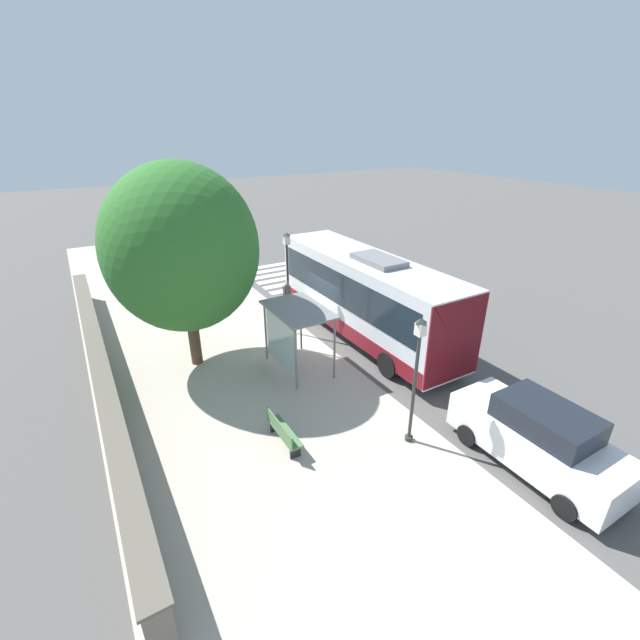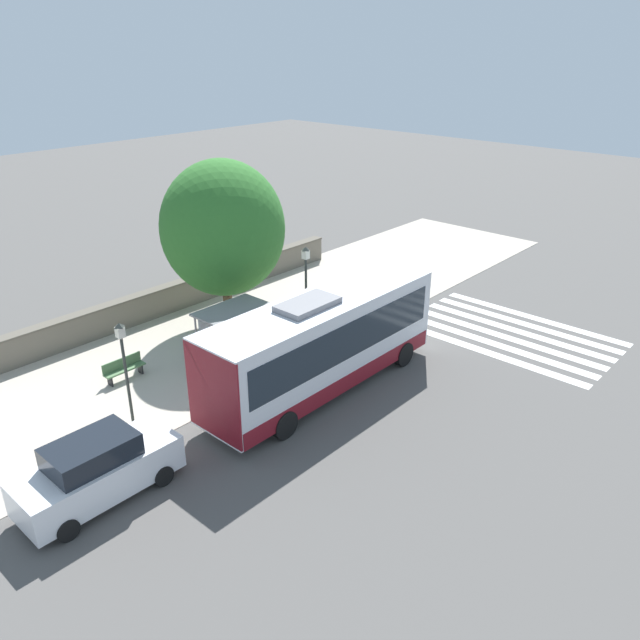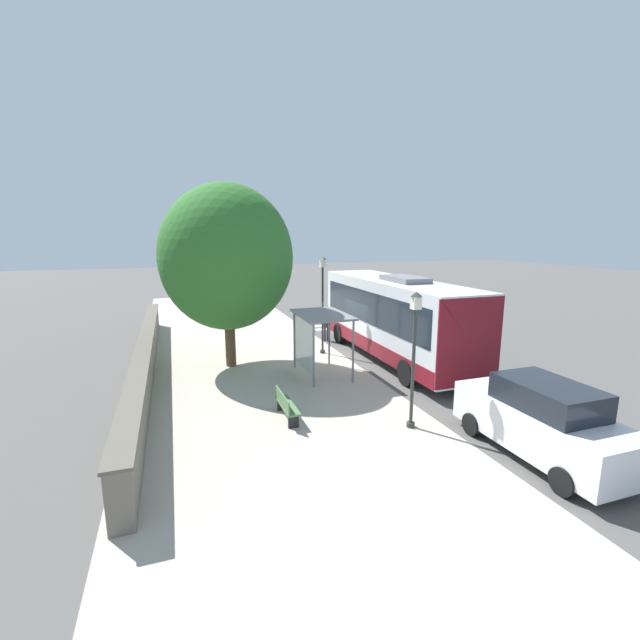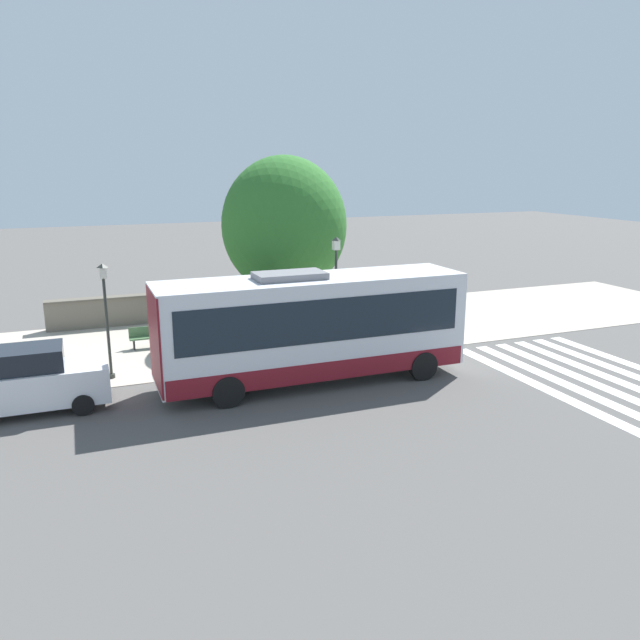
% 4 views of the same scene
% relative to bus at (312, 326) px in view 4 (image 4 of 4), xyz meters
% --- Properties ---
extents(ground_plane, '(120.00, 120.00, 0.00)m').
position_rel_bus_xyz_m(ground_plane, '(-1.91, 1.34, -1.98)').
color(ground_plane, '#514F4C').
rests_on(ground_plane, ground).
extents(sidewalk_plaza, '(9.00, 44.00, 0.02)m').
position_rel_bus_xyz_m(sidewalk_plaza, '(-6.41, 1.34, -1.97)').
color(sidewalk_plaza, '#ADA393').
rests_on(sidewalk_plaza, ground).
extents(crosswalk_stripes, '(9.00, 5.25, 0.01)m').
position_rel_bus_xyz_m(crosswalk_stripes, '(3.09, 9.33, -1.98)').
color(crosswalk_stripes, silver).
rests_on(crosswalk_stripes, ground).
extents(stone_wall, '(0.60, 20.00, 1.38)m').
position_rel_bus_xyz_m(stone_wall, '(-10.46, 1.34, -1.28)').
color(stone_wall, '#6B6356').
rests_on(stone_wall, ground).
extents(bus, '(2.65, 10.35, 3.84)m').
position_rel_bus_xyz_m(bus, '(0.00, 0.00, 0.00)').
color(bus, silver).
rests_on(bus, ground).
extents(bus_shelter, '(1.87, 2.89, 2.52)m').
position_rel_bus_xyz_m(bus_shelter, '(-3.94, -0.99, 0.13)').
color(bus_shelter, slate).
rests_on(bus_shelter, ground).
extents(pedestrian, '(0.34, 0.22, 1.57)m').
position_rel_bus_xyz_m(pedestrian, '(-1.69, 4.25, -1.07)').
color(pedestrian, '#2D3347').
rests_on(pedestrian, ground).
extents(bench, '(0.40, 1.67, 0.88)m').
position_rel_bus_xyz_m(bench, '(-6.23, -4.61, -1.50)').
color(bench, '#4C7247').
rests_on(bench, ground).
extents(street_lamp_near, '(0.28, 0.28, 4.03)m').
position_rel_bus_xyz_m(street_lamp_near, '(-2.90, -6.35, 0.42)').
color(street_lamp_near, '#2D332D').
rests_on(street_lamp_near, ground).
extents(street_lamp_far, '(0.28, 0.28, 4.59)m').
position_rel_bus_xyz_m(street_lamp_far, '(-2.69, 2.01, 0.73)').
color(street_lamp_far, '#2D332D').
rests_on(street_lamp_far, ground).
extents(shade_tree, '(5.43, 5.43, 7.63)m').
position_rel_bus_xyz_m(shade_tree, '(-7.08, 1.42, 2.66)').
color(shade_tree, brown).
rests_on(shade_tree, ground).
extents(parked_car_behind_bus, '(1.93, 4.64, 1.99)m').
position_rel_bus_xyz_m(parked_car_behind_bus, '(-0.65, -8.86, -1.01)').
color(parked_car_behind_bus, silver).
rests_on(parked_car_behind_bus, ground).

